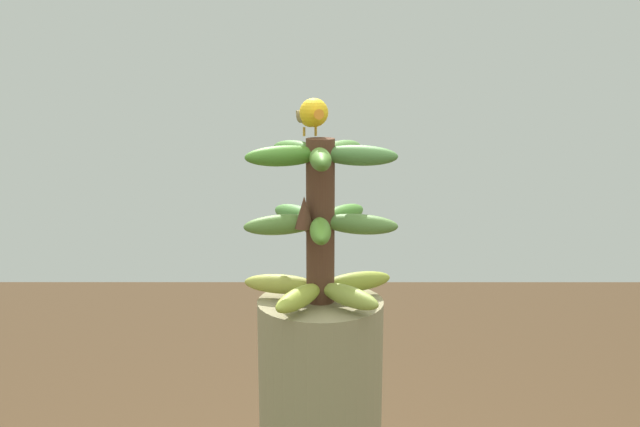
{
  "coord_description": "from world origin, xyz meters",
  "views": [
    {
      "loc": [
        -1.33,
        -0.0,
        1.66
      ],
      "look_at": [
        0.0,
        0.0,
        1.38
      ],
      "focal_mm": 40.6,
      "sensor_mm": 36.0,
      "label": 1
    }
  ],
  "objects": [
    {
      "name": "banana_bunch",
      "position": [
        0.0,
        0.0,
        1.36
      ],
      "size": [
        0.3,
        0.3,
        0.31
      ],
      "color": "#4C2D1E",
      "rests_on": "banana_tree"
    },
    {
      "name": "perched_bird",
      "position": [
        0.03,
        0.02,
        1.56
      ],
      "size": [
        0.18,
        0.06,
        0.07
      ],
      "color": "#C68933",
      "rests_on": "banana_bunch"
    }
  ]
}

